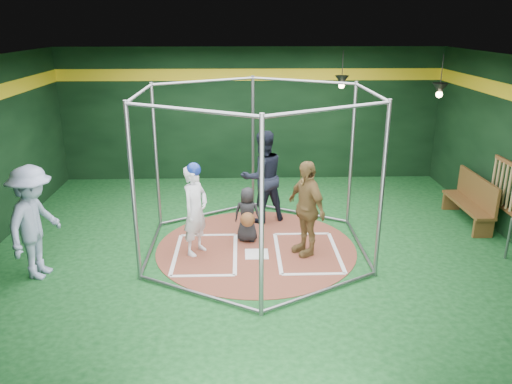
{
  "coord_description": "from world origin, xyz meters",
  "views": [
    {
      "loc": [
        -0.28,
        -8.67,
        4.12
      ],
      "look_at": [
        0.0,
        0.1,
        1.1
      ],
      "focal_mm": 35.0,
      "sensor_mm": 36.0,
      "label": 1
    }
  ],
  "objects_px": {
    "umpire": "(262,177)",
    "dugout_bench": "(472,199)",
    "visitor_leopard": "(306,208)",
    "batter_figure": "(195,209)"
  },
  "relations": [
    {
      "from": "batter_figure",
      "to": "dugout_bench",
      "type": "bearing_deg",
      "value": 12.86
    },
    {
      "from": "umpire",
      "to": "batter_figure",
      "type": "bearing_deg",
      "value": 28.33
    },
    {
      "from": "visitor_leopard",
      "to": "umpire",
      "type": "distance_m",
      "value": 1.78
    },
    {
      "from": "batter_figure",
      "to": "dugout_bench",
      "type": "height_order",
      "value": "batter_figure"
    },
    {
      "from": "visitor_leopard",
      "to": "umpire",
      "type": "height_order",
      "value": "umpire"
    },
    {
      "from": "visitor_leopard",
      "to": "dugout_bench",
      "type": "bearing_deg",
      "value": 82.97
    },
    {
      "from": "umpire",
      "to": "dugout_bench",
      "type": "relative_size",
      "value": 1.11
    },
    {
      "from": "umpire",
      "to": "dugout_bench",
      "type": "bearing_deg",
      "value": 154.92
    },
    {
      "from": "visitor_leopard",
      "to": "umpire",
      "type": "xyz_separation_m",
      "value": [
        -0.72,
        1.63,
        0.1
      ]
    },
    {
      "from": "batter_figure",
      "to": "umpire",
      "type": "distance_m",
      "value": 2.03
    }
  ]
}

